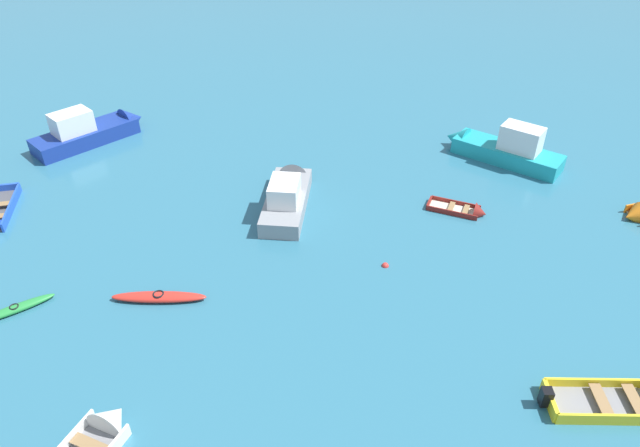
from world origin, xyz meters
The scene contains 9 objects.
motor_launch_turquoise_distant_center centered at (9.41, 25.93, 0.72)m, with size 6.42×4.85×2.50m.
kayak_green_far_right centered at (-11.14, 11.99, 0.13)m, with size 2.56×2.23×0.28m.
rowboat_yellow_outer_left centered at (10.93, 9.53, 0.22)m, with size 4.47×1.71×1.32m.
rowboat_maroon_near_camera centered at (7.08, 20.27, 0.12)m, with size 2.94×1.76×0.93m.
motor_launch_deep_blue_far_left centered at (-14.03, 26.23, 0.68)m, with size 5.62×6.22×2.43m.
kayak_red_midfield_left centered at (-5.85, 13.08, 0.17)m, with size 3.76×0.90×0.35m.
motor_launch_grey_back_row_right centered at (-1.73, 20.42, 0.59)m, with size 1.94×5.85×2.16m.
rowboat_white_cluster_inner centered at (-5.72, 6.70, 0.21)m, with size 2.56×4.34×1.30m.
mooring_buoy_between_boats_left centered at (3.00, 15.95, 0.00)m, with size 0.30×0.30×0.30m, color red.
Camera 1 is at (1.83, -2.77, 15.23)m, focal length 31.82 mm.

